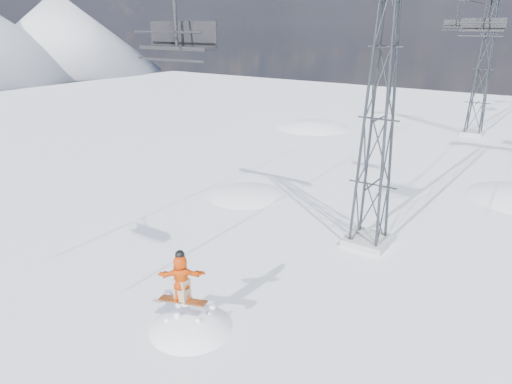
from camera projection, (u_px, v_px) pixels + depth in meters
ground at (248, 334)px, 14.14m from camera, size 120.00×120.00×0.00m
snow_terrain at (350, 271)px, 36.53m from camera, size 39.00×37.00×22.00m
lift_tower_near at (379, 120)px, 18.07m from camera, size 5.20×1.80×11.43m
lift_tower_far at (483, 70)px, 37.57m from camera, size 5.20×1.80×11.43m
snowboarder_jump at (194, 370)px, 15.00m from camera, size 4.40×4.40×6.82m
lift_chair_near at (179, 38)px, 11.14m from camera, size 2.14×0.62×2.65m
lift_chair_mid at (483, 26)px, 21.02m from camera, size 1.91×0.55×2.37m
lift_chair_far at (456, 24)px, 35.76m from camera, size 1.87×0.54×2.32m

